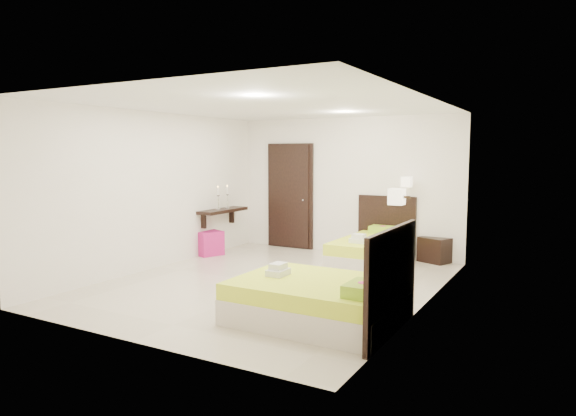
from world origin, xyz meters
The scene contains 7 objects.
floor centered at (0.00, 0.00, 0.00)m, with size 5.50×5.50×0.00m, color beige.
bed_single centered at (0.84, 1.91, 0.28)m, with size 1.10×1.83×1.51m.
bed_double centered at (1.41, -1.24, 0.27)m, with size 1.83×1.56×1.51m.
nightstand centered at (1.75, 2.72, 0.22)m, with size 0.50×0.44×0.44m, color black.
ottoman centered at (-2.18, 1.27, 0.23)m, with size 0.46×0.46×0.46m, color #AA1665.
door centered at (-1.20, 2.70, 1.05)m, with size 1.02×0.15×2.14m.
console_shelf centered at (-2.08, 1.60, 0.82)m, with size 0.35×1.20×0.78m.
Camera 1 is at (3.85, -6.38, 1.90)m, focal length 32.00 mm.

